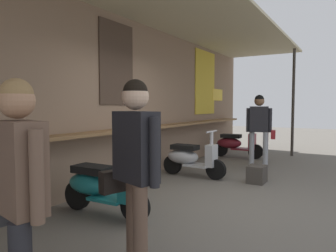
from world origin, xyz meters
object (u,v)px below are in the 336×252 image
(shopper_browsing, at_px, (18,183))
(merchandise_crate, at_px, (257,174))
(scooter_teal, at_px, (100,186))
(shopper_with_handbag, at_px, (260,123))
(scooter_maroon, at_px, (235,144))
(scooter_silver, at_px, (190,158))
(shopper_passing, at_px, (135,158))

(shopper_browsing, bearing_deg, merchandise_crate, -170.90)
(scooter_teal, bearing_deg, shopper_browsing, -60.42)
(scooter_teal, xyz_separation_m, shopper_with_handbag, (4.34, -0.98, 0.66))
(scooter_maroon, relative_size, shopper_browsing, 0.86)
(scooter_silver, bearing_deg, shopper_browsing, -75.13)
(scooter_silver, xyz_separation_m, scooter_maroon, (2.81, -0.00, 0.00))
(scooter_teal, xyz_separation_m, merchandise_crate, (2.82, -1.34, -0.22))
(scooter_maroon, bearing_deg, shopper_passing, -81.41)
(shopper_with_handbag, bearing_deg, scooter_teal, 154.04)
(shopper_with_handbag, height_order, shopper_browsing, shopper_with_handbag)
(scooter_teal, bearing_deg, merchandise_crate, 63.39)
(scooter_teal, height_order, shopper_with_handbag, shopper_with_handbag)
(shopper_passing, bearing_deg, merchandise_crate, -162.77)
(shopper_with_handbag, bearing_deg, merchandise_crate, -179.79)
(scooter_silver, bearing_deg, shopper_with_handbag, 60.57)
(scooter_maroon, relative_size, shopper_passing, 0.83)
(scooter_teal, xyz_separation_m, scooter_maroon, (5.47, -0.00, 0.00))
(shopper_passing, bearing_deg, scooter_silver, -142.60)
(scooter_silver, height_order, scooter_maroon, same)
(shopper_browsing, relative_size, merchandise_crate, 4.21)
(scooter_maroon, xyz_separation_m, shopper_passing, (-6.46, -1.34, 0.64))
(shopper_browsing, height_order, merchandise_crate, shopper_browsing)
(scooter_silver, relative_size, shopper_passing, 0.83)
(shopper_passing, height_order, merchandise_crate, shopper_passing)
(scooter_silver, xyz_separation_m, shopper_browsing, (-4.59, -1.15, 0.60))
(scooter_silver, xyz_separation_m, shopper_passing, (-3.65, -1.34, 0.64))
(scooter_maroon, distance_m, shopper_browsing, 7.50)
(scooter_maroon, bearing_deg, scooter_teal, -93.12)
(shopper_browsing, height_order, shopper_passing, shopper_passing)
(scooter_teal, bearing_deg, shopper_with_handbag, 76.06)
(shopper_passing, distance_m, merchandise_crate, 3.91)
(scooter_maroon, height_order, shopper_passing, shopper_passing)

